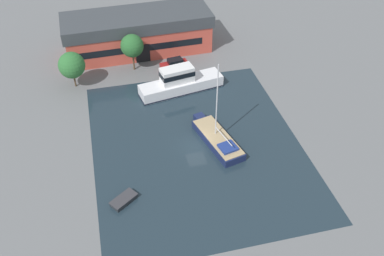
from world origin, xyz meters
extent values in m
plane|color=slate|center=(0.00, 0.00, 0.00)|extent=(440.00, 440.00, 0.00)
cube|color=#1E2D38|center=(0.00, 0.00, 0.00)|extent=(26.92, 33.14, 0.01)
cube|color=#C64C3D|center=(-3.75, 27.03, 2.35)|extent=(24.66, 9.32, 4.71)
cube|color=#383D42|center=(-3.75, 27.03, 5.73)|extent=(25.40, 9.60, 2.05)
cube|color=black|center=(-3.61, 22.75, 1.65)|extent=(2.40, 0.14, 3.30)
cube|color=black|center=(-3.61, 22.75, 2.59)|extent=(20.73, 0.72, 1.18)
cylinder|color=brown|center=(-5.46, 20.78, 1.50)|extent=(0.26, 0.26, 2.99)
sphere|color=#28602D|center=(-5.46, 20.78, 4.39)|extent=(3.72, 3.72, 3.72)
cylinder|color=brown|center=(-15.06, 17.99, 1.14)|extent=(0.26, 0.26, 2.28)
sphere|color=#2D6B33|center=(-15.06, 17.99, 3.80)|extent=(4.07, 4.07, 4.07)
cube|color=maroon|center=(1.04, 19.44, 0.69)|extent=(4.77, 2.44, 0.81)
cube|color=black|center=(1.22, 19.47, 1.44)|extent=(2.58, 1.90, 0.69)
cube|color=black|center=(0.04, 19.29, 1.40)|extent=(0.25, 1.41, 0.55)
cylinder|color=black|center=(-0.24, 18.45, 0.30)|extent=(0.62, 0.29, 0.60)
cylinder|color=black|center=(-0.47, 20.01, 0.30)|extent=(0.62, 0.29, 0.60)
cylinder|color=black|center=(2.55, 18.88, 0.30)|extent=(0.62, 0.29, 0.60)
cylinder|color=black|center=(2.32, 20.44, 0.30)|extent=(0.62, 0.29, 0.60)
cube|color=#19234C|center=(2.87, -0.17, 0.53)|extent=(5.10, 9.64, 1.04)
cube|color=#19234C|center=(1.65, 4.87, 0.53)|extent=(1.60, 1.49, 1.04)
cube|color=tan|center=(2.87, -0.17, 1.09)|extent=(4.89, 9.25, 0.08)
cylinder|color=silver|center=(2.71, 0.50, 6.42)|extent=(0.16, 0.16, 10.58)
cylinder|color=silver|center=(3.20, -1.51, 2.23)|extent=(1.09, 4.05, 0.12)
cube|color=navy|center=(3.47, -2.63, 1.28)|extent=(2.53, 2.46, 0.30)
cube|color=white|center=(0.81, 12.98, 0.90)|extent=(13.32, 5.35, 1.78)
cube|color=black|center=(0.81, 12.98, 0.15)|extent=(13.46, 5.43, 0.18)
cube|color=white|center=(0.17, 12.87, 2.98)|extent=(5.25, 3.08, 2.40)
cube|color=black|center=(0.17, 12.87, 3.22)|extent=(5.36, 3.16, 0.77)
cube|color=#23282D|center=(-10.41, -7.43, 0.27)|extent=(3.31, 2.93, 0.53)
cube|color=#333338|center=(-10.41, -7.43, 0.57)|extent=(3.46, 3.07, 0.08)
camera|label=1|loc=(-10.37, -40.67, 37.79)|focal=40.00mm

